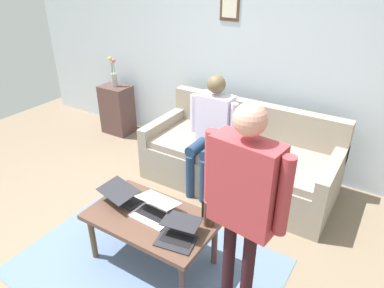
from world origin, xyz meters
The scene contains 13 objects.
ground_plane centered at (0.00, 0.00, 0.00)m, with size 7.68×7.68×0.00m, color #7D6A55.
area_rug centered at (-0.09, 0.00, 0.00)m, with size 2.11×1.49×0.01m, color slate.
back_wall centered at (0.00, -2.20, 1.35)m, with size 7.04×0.11×2.70m.
couch centered at (-0.20, -1.55, 0.30)m, with size 2.09×0.92×0.88m.
coffee_table centered at (-0.09, -0.10, 0.42)m, with size 1.04×0.62×0.47m.
laptop_left centered at (-0.10, -0.13, 0.51)m, with size 0.35×0.31×0.14m.
laptop_center centered at (0.24, -0.17, 0.52)m, with size 0.40×0.40×0.14m.
laptop_right centered at (-0.41, -0.01, 0.51)m, with size 0.33×0.35×0.11m.
french_press centered at (-0.53, -0.27, 0.59)m, with size 0.11×0.09×0.27m.
side_shelf centered at (1.91, -1.86, 0.35)m, with size 0.42×0.32×0.71m.
flower_vase centered at (1.92, -1.86, 0.87)m, with size 0.09×0.09×0.41m.
person_standing centered at (-0.91, 0.00, 1.06)m, with size 0.58×0.23×1.65m.
person_seated centered at (0.05, -1.33, 0.73)m, with size 0.55×0.51×1.28m.
Camera 1 is at (-1.57, 1.64, 2.32)m, focal length 33.21 mm.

